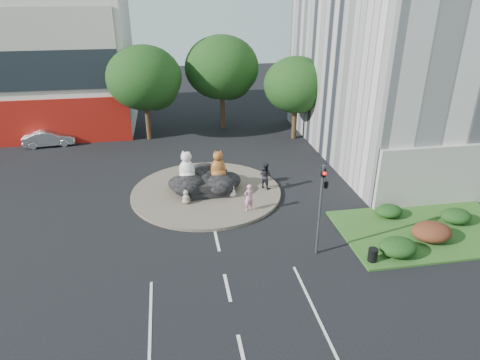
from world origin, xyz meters
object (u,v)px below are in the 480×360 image
object	(u,v)px
parked_car	(49,138)
kitten_calico	(186,196)
cat_white	(187,165)
cat_tabby	(218,164)
kitten_white	(232,190)
pedestrian_pink	(249,197)
litter_bin	(373,255)
pedestrian_dark	(265,176)

from	to	relation	value
parked_car	kitten_calico	bearing A→B (deg)	-146.12
cat_white	cat_tabby	world-z (taller)	cat_white
kitten_white	pedestrian_pink	xyz separation A→B (m)	(0.72, -2.03, 0.45)
kitten_calico	pedestrian_pink	xyz separation A→B (m)	(3.73, -1.57, 0.40)
cat_tabby	litter_bin	bearing A→B (deg)	-54.95
kitten_white	parked_car	size ratio (longest dim) A/B	0.20
cat_white	litter_bin	size ratio (longest dim) A/B	2.95
litter_bin	kitten_calico	bearing A→B (deg)	139.19
cat_tabby	kitten_white	bearing A→B (deg)	-59.46
cat_white	kitten_calico	size ratio (longest dim) A/B	2.17
pedestrian_pink	kitten_calico	bearing A→B (deg)	-41.90
cat_white	parked_car	bearing A→B (deg)	157.84
pedestrian_dark	parked_car	size ratio (longest dim) A/B	0.43
kitten_white	litter_bin	xyz separation A→B (m)	(5.91, -8.17, -0.15)
cat_white	kitten_white	distance (m)	3.39
litter_bin	parked_car	bearing A→B (deg)	133.73
kitten_white	litter_bin	distance (m)	10.08
pedestrian_dark	parked_car	world-z (taller)	pedestrian_dark
kitten_white	cat_white	bearing A→B (deg)	126.56
kitten_calico	kitten_white	bearing A→B (deg)	52.48
kitten_calico	parked_car	xyz separation A→B (m)	(-11.08, 13.20, 0.03)
kitten_white	pedestrian_pink	world-z (taller)	pedestrian_pink
cat_white	kitten_white	size ratio (longest dim) A/B	2.43
pedestrian_dark	kitten_calico	bearing A→B (deg)	58.17
litter_bin	pedestrian_dark	bearing A→B (deg)	111.12
cat_white	pedestrian_pink	bearing A→B (deg)	-18.75
kitten_calico	litter_bin	xyz separation A→B (m)	(8.92, -7.70, -0.20)
parked_car	pedestrian_pink	bearing A→B (deg)	-141.04
parked_car	kitten_white	bearing A→B (deg)	-138.25
pedestrian_pink	parked_car	world-z (taller)	pedestrian_pink
litter_bin	cat_tabby	bearing A→B (deg)	125.26
parked_car	litter_bin	size ratio (longest dim) A/B	6.13
kitten_white	litter_bin	world-z (taller)	kitten_white
cat_white	pedestrian_dark	distance (m)	5.31
kitten_white	parked_car	xyz separation A→B (m)	(-14.09, 12.74, 0.08)
kitten_calico	cat_white	bearing A→B (deg)	126.37
cat_white	litter_bin	world-z (taller)	cat_white
parked_car	cat_tabby	bearing A→B (deg)	-136.88
cat_white	pedestrian_pink	xyz separation A→B (m)	(3.52, -3.20, -1.05)
cat_white	litter_bin	bearing A→B (deg)	-23.47
pedestrian_pink	litter_bin	distance (m)	8.06
cat_white	pedestrian_dark	xyz separation A→B (m)	(5.21, -0.28, -1.02)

